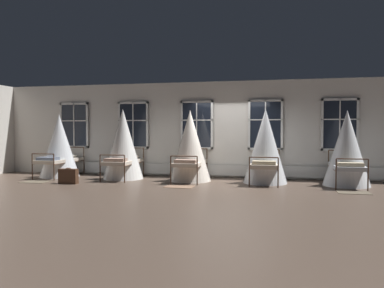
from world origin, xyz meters
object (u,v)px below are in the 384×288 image
Objects in this scene: cot_second at (123,145)px; cot_fourth at (265,147)px; cot_first at (59,146)px; suitcase_dark at (68,176)px; cot_third at (190,147)px; cot_fifth at (347,149)px.

cot_second is 1.02× the size of cot_fourth.
cot_first is 2.06m from suitcase_dark.
cot_second is 4.54m from cot_fourth.
cot_third is (4.55, -0.04, 0.04)m from cot_first.
suitcase_dark is at bearing -139.38° from cot_first.
cot_first is 0.95× the size of cot_fourth.
cot_first is 4.55m from cot_third.
cot_second is at bearing 50.82° from suitcase_dark.
cot_first is at bearing 87.73° from cot_second.
cot_fifth is (2.28, -0.07, -0.03)m from cot_fourth.
cot_second reaches higher than cot_fifth.
cot_third is 1.02× the size of cot_fifth.
cot_second reaches higher than cot_fourth.
cot_third is 2.30m from cot_fourth.
cot_fourth is at bearing 13.01° from suitcase_dark.
cot_fourth is (4.54, -0.00, -0.02)m from cot_second.
suitcase_dark is (-5.67, -1.44, -0.86)m from cot_fourth.
suitcase_dark is (-7.94, -1.38, -0.82)m from cot_fifth.
cot_fourth is (2.30, 0.02, 0.01)m from cot_third.
cot_first reaches higher than suitcase_dark.
cot_fourth reaches higher than suitcase_dark.
cot_fifth is 8.10m from suitcase_dark.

